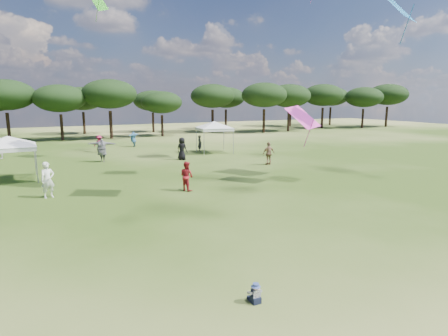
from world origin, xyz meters
The scene contains 6 objects.
ground centered at (0.00, 0.00, 0.00)m, with size 140.00×140.00×0.00m, color #354E17.
tree_line centered at (2.39, 47.41, 5.42)m, with size 108.78×17.63×7.77m.
tent_left centered at (-6.86, 20.74, 2.71)m, with size 6.20×6.20×3.13m.
tent_right centered at (9.81, 26.42, 2.87)m, with size 6.00×6.00×3.30m.
toddler centered at (-0.44, 1.68, 0.23)m, with size 0.35×0.39×0.53m.
festival_crowd centered at (-2.15, 24.95, 0.88)m, with size 26.54×22.33×1.90m.
Camera 1 is at (-5.00, -5.79, 5.09)m, focal length 30.00 mm.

